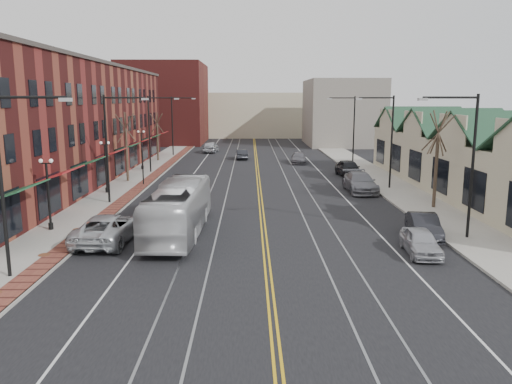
{
  "coord_description": "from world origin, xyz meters",
  "views": [
    {
      "loc": [
        -0.82,
        -21.19,
        7.91
      ],
      "look_at": [
        -0.44,
        10.17,
        2.0
      ],
      "focal_mm": 35.0,
      "sensor_mm": 36.0,
      "label": 1
    }
  ],
  "objects_px": {
    "parked_car_a": "(421,242)",
    "parked_car_c": "(360,182)",
    "transit_bus": "(179,209)",
    "parked_suv": "(108,228)",
    "parked_car_b": "(424,226)",
    "parked_car_d": "(349,168)"
  },
  "relations": [
    {
      "from": "parked_suv",
      "to": "parked_car_c",
      "type": "height_order",
      "value": "parked_car_c"
    },
    {
      "from": "parked_car_b",
      "to": "parked_car_c",
      "type": "height_order",
      "value": "parked_car_c"
    },
    {
      "from": "transit_bus",
      "to": "parked_car_a",
      "type": "height_order",
      "value": "transit_bus"
    },
    {
      "from": "parked_car_b",
      "to": "parked_car_c",
      "type": "relative_size",
      "value": 0.74
    },
    {
      "from": "transit_bus",
      "to": "parked_car_b",
      "type": "distance_m",
      "value": 14.19
    },
    {
      "from": "transit_bus",
      "to": "parked_car_b",
      "type": "xyz_separation_m",
      "value": [
        14.13,
        -1.0,
        -0.82
      ]
    },
    {
      "from": "parked_car_a",
      "to": "parked_car_c",
      "type": "distance_m",
      "value": 17.39
    },
    {
      "from": "parked_suv",
      "to": "parked_car_d",
      "type": "height_order",
      "value": "parked_car_d"
    },
    {
      "from": "transit_bus",
      "to": "parked_car_a",
      "type": "bearing_deg",
      "value": 164.46
    },
    {
      "from": "parked_car_a",
      "to": "parked_car_c",
      "type": "xyz_separation_m",
      "value": [
        0.66,
        17.37,
        0.16
      ]
    },
    {
      "from": "transit_bus",
      "to": "parked_car_b",
      "type": "relative_size",
      "value": 2.57
    },
    {
      "from": "transit_bus",
      "to": "parked_car_c",
      "type": "distance_m",
      "value": 19.07
    },
    {
      "from": "transit_bus",
      "to": "parked_car_b",
      "type": "bearing_deg",
      "value": 177.64
    },
    {
      "from": "parked_suv",
      "to": "parked_car_c",
      "type": "xyz_separation_m",
      "value": [
        17.32,
        15.01,
        0.02
      ]
    },
    {
      "from": "parked_car_d",
      "to": "parked_car_b",
      "type": "bearing_deg",
      "value": -94.85
    },
    {
      "from": "parked_car_c",
      "to": "parked_car_d",
      "type": "relative_size",
      "value": 1.16
    },
    {
      "from": "transit_bus",
      "to": "parked_car_b",
      "type": "height_order",
      "value": "transit_bus"
    },
    {
      "from": "transit_bus",
      "to": "parked_car_d",
      "type": "height_order",
      "value": "transit_bus"
    },
    {
      "from": "parked_suv",
      "to": "parked_car_c",
      "type": "bearing_deg",
      "value": -136.09
    },
    {
      "from": "parked_suv",
      "to": "parked_car_b",
      "type": "height_order",
      "value": "parked_suv"
    },
    {
      "from": "parked_suv",
      "to": "parked_car_a",
      "type": "relative_size",
      "value": 1.49
    },
    {
      "from": "parked_suv",
      "to": "parked_car_d",
      "type": "xyz_separation_m",
      "value": [
        18.03,
        23.63,
        0.03
      ]
    }
  ]
}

